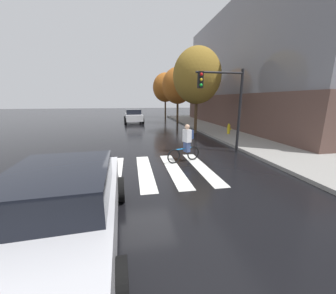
{
  "coord_description": "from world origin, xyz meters",
  "views": [
    {
      "loc": [
        -0.29,
        -7.4,
        2.74
      ],
      "look_at": [
        1.08,
        0.05,
        0.93
      ],
      "focal_mm": 21.24,
      "sensor_mm": 36.0,
      "label": 1
    }
  ],
  "objects": [
    {
      "name": "ground_plane",
      "position": [
        0.0,
        0.0,
        0.0
      ],
      "size": [
        120.0,
        120.0,
        0.0
      ],
      "primitive_type": "plane",
      "color": "black"
    },
    {
      "name": "street_tree_near",
      "position": [
        4.96,
        8.46,
        4.55
      ],
      "size": [
        3.79,
        3.79,
        6.73
      ],
      "color": "#4C3823",
      "rests_on": "ground"
    },
    {
      "name": "cyclist",
      "position": [
        2.08,
        0.95,
        0.84
      ],
      "size": [
        1.63,
        0.64,
        1.69
      ],
      "color": "black",
      "rests_on": "ground"
    },
    {
      "name": "sidewalk",
      "position": [
        8.75,
        0.0,
        0.07
      ],
      "size": [
        6.5,
        50.0,
        0.15
      ],
      "primitive_type": "cube",
      "color": "gray",
      "rests_on": "ground"
    },
    {
      "name": "traffic_light_near",
      "position": [
        4.35,
        2.06,
        2.86
      ],
      "size": [
        2.47,
        0.28,
        4.2
      ],
      "color": "black",
      "rests_on": "ground"
    },
    {
      "name": "sedan_near",
      "position": [
        -1.57,
        -3.78,
        0.82
      ],
      "size": [
        2.33,
        4.68,
        1.59
      ],
      "color": "#B7B7BC",
      "rests_on": "ground"
    },
    {
      "name": "fire_hydrant",
      "position": [
        7.1,
        6.75,
        0.53
      ],
      "size": [
        0.33,
        0.22,
        0.78
      ],
      "color": "gold",
      "rests_on": "sidewalk"
    },
    {
      "name": "street_tree_far",
      "position": [
        5.04,
        23.82,
        4.52
      ],
      "size": [
        3.77,
        3.77,
        6.7
      ],
      "color": "#4C3823",
      "rests_on": "ground"
    },
    {
      "name": "street_tree_mid",
      "position": [
        5.12,
        15.74,
        4.27
      ],
      "size": [
        3.56,
        3.56,
        6.33
      ],
      "color": "#4C3823",
      "rests_on": "ground"
    },
    {
      "name": "sedan_mid",
      "position": [
        -0.01,
        16.95,
        0.83
      ],
      "size": [
        2.36,
        4.73,
        1.61
      ],
      "color": "silver",
      "rests_on": "ground"
    },
    {
      "name": "corner_building",
      "position": [
        17.9,
        11.35,
        5.57
      ],
      "size": [
        18.6,
        21.9,
        11.22
      ],
      "color": "brown",
      "rests_on": "ground"
    },
    {
      "name": "crosswalk_stripes",
      "position": [
        0.15,
        0.0,
        0.01
      ],
      "size": [
        5.2,
        4.01,
        0.01
      ],
      "color": "silver",
      "rests_on": "ground"
    }
  ]
}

